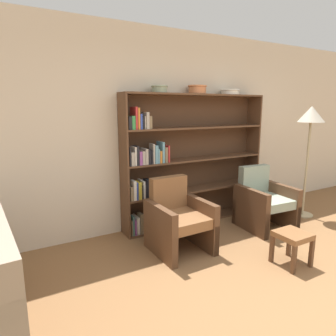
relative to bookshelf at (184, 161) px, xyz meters
name	(u,v)px	position (x,y,z in m)	size (l,w,h in m)	color
ground_plane	(323,315)	(-0.09, -2.32, -0.93)	(24.00, 24.00, 0.00)	brown
wall_back	(173,130)	(-0.09, 0.16, 0.44)	(12.00, 0.06, 2.75)	beige
bookshelf	(184,161)	(0.00, 0.00, 0.00)	(2.27, 0.30, 1.88)	brown
bowl_copper	(159,89)	(-0.41, -0.03, 1.00)	(0.22, 0.22, 0.09)	gray
bowl_cream	(197,89)	(0.19, -0.03, 1.02)	(0.27, 0.27, 0.12)	#C67547
bowl_olive	(230,92)	(0.79, -0.03, 0.99)	(0.29, 0.29, 0.08)	silver
armchair_leather	(178,219)	(-0.53, -0.70, -0.55)	(0.65, 0.69, 0.86)	brown
armchair_cushioned	(264,201)	(0.91, -0.70, -0.55)	(0.69, 0.73, 0.86)	brown
floor_lamp	(311,122)	(1.82, -0.69, 0.55)	(0.39, 0.39, 1.72)	tan
footstool	(292,239)	(0.36, -1.63, -0.64)	(0.33, 0.33, 0.37)	brown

